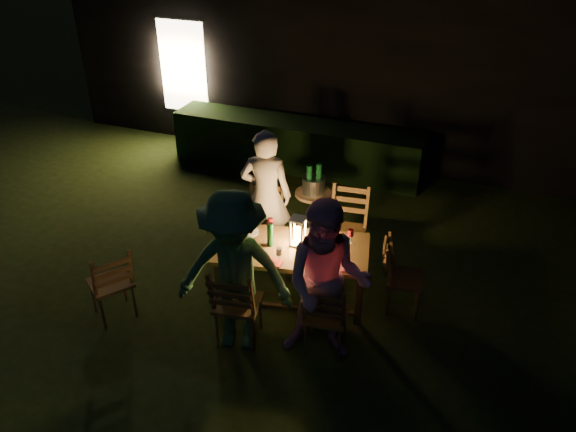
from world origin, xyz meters
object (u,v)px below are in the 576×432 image
at_px(dining_table, 293,252).
at_px(chair_end, 402,288).
at_px(ice_bucket, 314,185).
at_px(lantern, 298,233).
at_px(chair_far_right, 346,242).
at_px(person_opp_right, 327,283).
at_px(chair_spare, 113,294).
at_px(chair_far_left, 266,237).
at_px(side_table, 313,198).
at_px(person_opp_left, 235,273).
at_px(bottle_bucket_a, 309,182).
at_px(bottle_bucket_b, 318,181).
at_px(chair_near_right, 325,327).
at_px(chair_near_left, 238,316).
at_px(person_house_side, 266,196).
at_px(bottle_table, 270,235).

xyz_separation_m(dining_table, chair_end, (1.20, 0.26, -0.35)).
xyz_separation_m(chair_end, ice_bucket, (-1.42, 1.09, 0.49)).
bearing_deg(ice_bucket, lantern, -78.79).
bearing_deg(chair_far_right, lantern, 61.18).
distance_m(chair_far_right, person_opp_right, 1.69).
bearing_deg(chair_spare, chair_far_right, -12.69).
bearing_deg(chair_end, chair_far_left, -110.27).
xyz_separation_m(chair_far_right, side_table, (-0.59, 0.48, 0.27)).
distance_m(chair_end, person_opp_left, 1.97).
distance_m(dining_table, side_table, 1.37).
bearing_deg(bottle_bucket_a, chair_end, -35.53).
xyz_separation_m(chair_end, person_opp_left, (-1.47, -1.16, 0.61)).
bearing_deg(chair_spare, bottle_bucket_b, 2.61).
relative_size(chair_far_left, person_opp_left, 0.55).
height_order(chair_spare, ice_bucket, chair_spare).
height_order(chair_spare, person_opp_left, person_opp_left).
height_order(chair_near_right, person_opp_right, person_opp_right).
xyz_separation_m(chair_end, chair_spare, (-2.92, -1.27, 0.02)).
height_order(chair_near_left, chair_near_right, chair_near_left).
bearing_deg(side_table, ice_bucket, 180.00).
bearing_deg(bottle_bucket_b, person_opp_left, -92.41).
relative_size(chair_end, person_opp_left, 0.51).
bearing_deg(side_table, person_opp_left, -91.18).
relative_size(chair_far_right, person_opp_left, 0.58).
bearing_deg(chair_far_right, ice_bucket, -45.42).
bearing_deg(side_table, chair_near_right, -67.81).
relative_size(chair_far_left, chair_spare, 1.02).
bearing_deg(bottle_bucket_b, chair_spare, -122.78).
xyz_separation_m(chair_near_right, chair_end, (0.60, 0.92, -0.01)).
distance_m(person_opp_left, bottle_bucket_b, 2.29).
relative_size(chair_near_left, chair_far_left, 1.04).
relative_size(chair_near_right, ice_bucket, 3.14).
relative_size(chair_spare, person_opp_left, 0.54).
height_order(chair_end, side_table, chair_end).
bearing_deg(bottle_bucket_a, ice_bucket, 38.66).
distance_m(chair_spare, side_table, 2.81).
bearing_deg(chair_near_right, chair_end, 49.90).
bearing_deg(bottle_bucket_a, chair_far_left, -117.11).
xyz_separation_m(side_table, ice_bucket, (-0.00, 0.00, 0.19)).
relative_size(chair_near_left, chair_end, 1.12).
distance_m(chair_far_right, lantern, 1.03).
bearing_deg(ice_bucket, chair_far_right, -39.15).
relative_size(person_opp_right, side_table, 2.66).
xyz_separation_m(chair_far_left, lantern, (0.64, -0.60, 0.56)).
distance_m(lantern, bottle_bucket_a, 1.29).
relative_size(person_house_side, bottle_bucket_b, 5.37).
distance_m(chair_near_right, bottle_bucket_b, 2.25).
height_order(dining_table, chair_end, chair_end).
height_order(chair_far_right, bottle_table, chair_far_right).
distance_m(person_house_side, side_table, 0.81).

